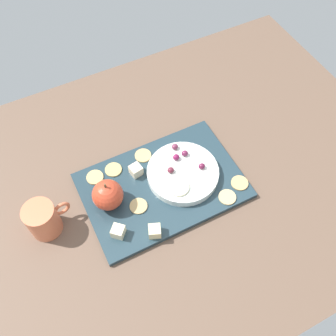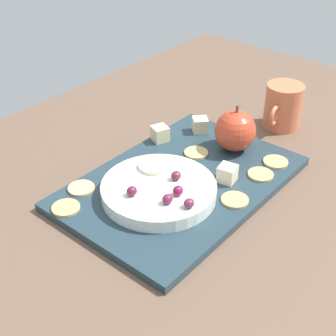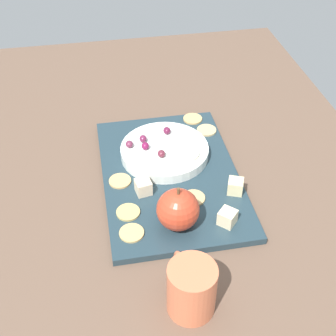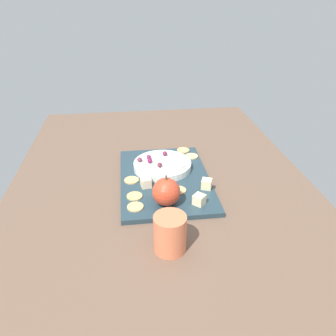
{
  "view_description": "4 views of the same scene",
  "coord_description": "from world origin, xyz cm",
  "px_view_note": "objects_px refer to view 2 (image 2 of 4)",
  "views": [
    {
      "loc": [
        -19.28,
        -43.84,
        85.22
      ],
      "look_at": [
        2.95,
        0.17,
        8.86
      ],
      "focal_mm": 40.32,
      "sensor_mm": 36.0,
      "label": 1
    },
    {
      "loc": [
        51.16,
        38.3,
        49.74
      ],
      "look_at": [
        3.07,
        -2.07,
        7.93
      ],
      "focal_mm": 51.38,
      "sensor_mm": 36.0,
      "label": 2
    },
    {
      "loc": [
        -66.19,
        11.52,
        64.47
      ],
      "look_at": [
        -0.7,
        -0.52,
        7.52
      ],
      "focal_mm": 49.6,
      "sensor_mm": 36.0,
      "label": 3
    },
    {
      "loc": [
        -83.97,
        8.53,
        55.17
      ],
      "look_at": [
        1.27,
        -2.22,
        7.72
      ],
      "focal_mm": 35.64,
      "sensor_mm": 36.0,
      "label": 4
    }
  ],
  "objects_px": {
    "grape_2": "(132,191)",
    "grape_4": "(178,191)",
    "platter": "(181,183)",
    "cracker_1": "(196,153)",
    "cracker_3": "(81,188)",
    "serving_dish": "(159,190)",
    "grape_3": "(174,175)",
    "cracker_5": "(276,162)",
    "cheese_cube_0": "(227,174)",
    "apple_slice_0": "(154,166)",
    "cracker_0": "(261,174)",
    "cracker_2": "(236,199)",
    "cheese_cube_1": "(200,125)",
    "apple_whole": "(237,131)",
    "cheese_cube_2": "(160,134)",
    "grape_0": "(189,203)",
    "cracker_4": "(66,208)",
    "grape_1": "(168,199)",
    "cup": "(283,106)"
  },
  "relations": [
    {
      "from": "cracker_2",
      "to": "grape_3",
      "type": "height_order",
      "value": "grape_3"
    },
    {
      "from": "apple_whole",
      "to": "cracker_1",
      "type": "relative_size",
      "value": 1.73
    },
    {
      "from": "cup",
      "to": "grape_3",
      "type": "bearing_deg",
      "value": -2.71
    },
    {
      "from": "cheese_cube_0",
      "to": "cracker_4",
      "type": "xyz_separation_m",
      "value": [
        0.22,
        -0.14,
        -0.01
      ]
    },
    {
      "from": "apple_whole",
      "to": "apple_slice_0",
      "type": "distance_m",
      "value": 0.17
    },
    {
      "from": "cracker_0",
      "to": "apple_slice_0",
      "type": "height_order",
      "value": "apple_slice_0"
    },
    {
      "from": "cheese_cube_0",
      "to": "apple_whole",
      "type": "bearing_deg",
      "value": -154.19
    },
    {
      "from": "grape_0",
      "to": "grape_3",
      "type": "xyz_separation_m",
      "value": [
        -0.04,
        -0.06,
        0.0
      ]
    },
    {
      "from": "cheese_cube_1",
      "to": "grape_3",
      "type": "height_order",
      "value": "grape_3"
    },
    {
      "from": "cracker_0",
      "to": "cracker_3",
      "type": "bearing_deg",
      "value": -42.44
    },
    {
      "from": "cracker_1",
      "to": "cracker_2",
      "type": "height_order",
      "value": "same"
    },
    {
      "from": "grape_2",
      "to": "grape_4",
      "type": "xyz_separation_m",
      "value": [
        -0.04,
        0.05,
        0.0
      ]
    },
    {
      "from": "apple_whole",
      "to": "cheese_cube_0",
      "type": "distance_m",
      "value": 0.1
    },
    {
      "from": "cracker_0",
      "to": "apple_whole",
      "type": "bearing_deg",
      "value": -118.71
    },
    {
      "from": "serving_dish",
      "to": "grape_2",
      "type": "relative_size",
      "value": 10.64
    },
    {
      "from": "cheese_cube_1",
      "to": "cracker_3",
      "type": "bearing_deg",
      "value": -6.62
    },
    {
      "from": "platter",
      "to": "grape_1",
      "type": "relative_size",
      "value": 23.14
    },
    {
      "from": "cheese_cube_0",
      "to": "apple_slice_0",
      "type": "relative_size",
      "value": 0.54
    },
    {
      "from": "cracker_0",
      "to": "serving_dish",
      "type": "bearing_deg",
      "value": -31.76
    },
    {
      "from": "serving_dish",
      "to": "cracker_1",
      "type": "distance_m",
      "value": 0.14
    },
    {
      "from": "cheese_cube_1",
      "to": "cheese_cube_2",
      "type": "height_order",
      "value": "same"
    },
    {
      "from": "apple_whole",
      "to": "grape_4",
      "type": "relative_size",
      "value": 4.38
    },
    {
      "from": "grape_3",
      "to": "cracker_1",
      "type": "bearing_deg",
      "value": -160.8
    },
    {
      "from": "cheese_cube_0",
      "to": "cracker_2",
      "type": "relative_size",
      "value": 0.65
    },
    {
      "from": "platter",
      "to": "cracker_5",
      "type": "bearing_deg",
      "value": 146.8
    },
    {
      "from": "grape_3",
      "to": "apple_slice_0",
      "type": "relative_size",
      "value": 0.33
    },
    {
      "from": "grape_1",
      "to": "apple_slice_0",
      "type": "bearing_deg",
      "value": -127.06
    },
    {
      "from": "platter",
      "to": "grape_2",
      "type": "xyz_separation_m",
      "value": [
        0.1,
        -0.01,
        0.03
      ]
    },
    {
      "from": "grape_2",
      "to": "grape_3",
      "type": "bearing_deg",
      "value": 164.58
    },
    {
      "from": "platter",
      "to": "cheese_cube_0",
      "type": "distance_m",
      "value": 0.08
    },
    {
      "from": "cheese_cube_0",
      "to": "cracker_3",
      "type": "relative_size",
      "value": 0.65
    },
    {
      "from": "cracker_5",
      "to": "grape_4",
      "type": "relative_size",
      "value": 2.53
    },
    {
      "from": "cheese_cube_1",
      "to": "grape_0",
      "type": "height_order",
      "value": "grape_0"
    },
    {
      "from": "cracker_3",
      "to": "grape_4",
      "type": "distance_m",
      "value": 0.16
    },
    {
      "from": "serving_dish",
      "to": "grape_1",
      "type": "relative_size",
      "value": 10.64
    },
    {
      "from": "platter",
      "to": "cracker_1",
      "type": "height_order",
      "value": "cracker_1"
    },
    {
      "from": "cracker_0",
      "to": "platter",
      "type": "bearing_deg",
      "value": -45.2
    },
    {
      "from": "grape_3",
      "to": "cup",
      "type": "height_order",
      "value": "cup"
    },
    {
      "from": "grape_1",
      "to": "cheese_cube_0",
      "type": "bearing_deg",
      "value": 171.92
    },
    {
      "from": "apple_whole",
      "to": "grape_1",
      "type": "xyz_separation_m",
      "value": [
        0.22,
        0.03,
        -0.01
      ]
    },
    {
      "from": "cracker_4",
      "to": "grape_1",
      "type": "relative_size",
      "value": 2.53
    },
    {
      "from": "serving_dish",
      "to": "grape_3",
      "type": "distance_m",
      "value": 0.03
    },
    {
      "from": "cheese_cube_1",
      "to": "grape_3",
      "type": "bearing_deg",
      "value": 24.63
    },
    {
      "from": "serving_dish",
      "to": "cracker_0",
      "type": "bearing_deg",
      "value": 148.24
    },
    {
      "from": "grape_3",
      "to": "grape_4",
      "type": "relative_size",
      "value": 1.0
    },
    {
      "from": "cup",
      "to": "grape_2",
      "type": "bearing_deg",
      "value": -5.16
    },
    {
      "from": "apple_whole",
      "to": "cracker_5",
      "type": "height_order",
      "value": "apple_whole"
    },
    {
      "from": "serving_dish",
      "to": "cracker_2",
      "type": "bearing_deg",
      "value": 124.6
    },
    {
      "from": "cracker_4",
      "to": "grape_4",
      "type": "xyz_separation_m",
      "value": [
        -0.11,
        0.12,
        0.03
      ]
    },
    {
      "from": "cracker_0",
      "to": "cracker_2",
      "type": "bearing_deg",
      "value": 3.98
    }
  ]
}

